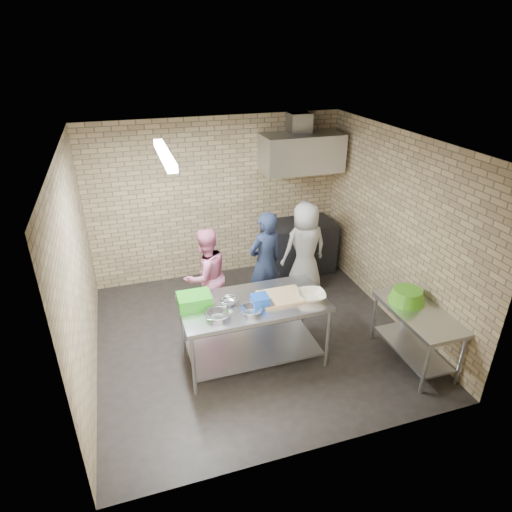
{
  "coord_description": "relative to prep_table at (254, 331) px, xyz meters",
  "views": [
    {
      "loc": [
        -1.5,
        -4.79,
        3.78
      ],
      "look_at": [
        0.1,
        0.2,
        1.15
      ],
      "focal_mm": 30.8,
      "sensor_mm": 36.0,
      "label": 1
    }
  ],
  "objects": [
    {
      "name": "front_wall",
      "position": [
        0.15,
        -1.52,
        0.9
      ],
      "size": [
        4.2,
        0.06,
        2.7
      ],
      "primitive_type": "cube",
      "color": "tan",
      "rests_on": "ground"
    },
    {
      "name": "range_hood",
      "position": [
        1.5,
        2.18,
        1.65
      ],
      "size": [
        1.3,
        0.6,
        0.6
      ],
      "primitive_type": "cube",
      "color": "silver",
      "rests_on": "back_wall"
    },
    {
      "name": "right_wall",
      "position": [
        2.25,
        0.48,
        0.9
      ],
      "size": [
        0.06,
        4.0,
        2.7
      ],
      "primitive_type": "cube",
      "color": "tan",
      "rests_on": "ground"
    },
    {
      "name": "wall_shelf",
      "position": [
        1.8,
        2.37,
        1.47
      ],
      "size": [
        0.8,
        0.2,
        0.04
      ],
      "primitive_type": "cube",
      "color": "#3F2B19",
      "rests_on": "back_wall"
    },
    {
      "name": "green_basin",
      "position": [
        1.93,
        -0.37,
        0.39
      ],
      "size": [
        0.46,
        0.46,
        0.17
      ],
      "primitive_type": null,
      "color": "#59C626",
      "rests_on": "side_counter"
    },
    {
      "name": "side_counter",
      "position": [
        1.95,
        -0.62,
        -0.07
      ],
      "size": [
        0.6,
        1.2,
        0.75
      ],
      "primitive_type": "cube",
      "color": "silver",
      "rests_on": "floor"
    },
    {
      "name": "blue_tub",
      "position": [
        0.05,
        -0.1,
        0.51
      ],
      "size": [
        0.2,
        0.2,
        0.13
      ],
      "primitive_type": "cube",
      "color": "#1747B0",
      "rests_on": "prep_table"
    },
    {
      "name": "mixing_bowl_b",
      "position": [
        -0.3,
        0.05,
        0.48
      ],
      "size": [
        0.25,
        0.25,
        0.07
      ],
      "primitive_type": "imported",
      "rotation": [
        0.0,
        0.0,
        -0.19
      ],
      "color": "#B6B8BD",
      "rests_on": "prep_table"
    },
    {
      "name": "hood_duct",
      "position": [
        1.5,
        2.33,
        2.1
      ],
      "size": [
        0.35,
        0.3,
        0.3
      ],
      "primitive_type": "cube",
      "color": "#A5A8AD",
      "rests_on": "back_wall"
    },
    {
      "name": "left_wall",
      "position": [
        -1.95,
        0.48,
        0.9
      ],
      "size": [
        0.06,
        4.0,
        2.7
      ],
      "primitive_type": "cube",
      "color": "tan",
      "rests_on": "ground"
    },
    {
      "name": "green_crate",
      "position": [
        -0.7,
        0.12,
        0.52
      ],
      "size": [
        0.4,
        0.3,
        0.16
      ],
      "primitive_type": "cube",
      "color": "#25961B",
      "rests_on": "prep_table"
    },
    {
      "name": "ceiling",
      "position": [
        0.15,
        0.48,
        2.25
      ],
      "size": [
        4.2,
        4.2,
        0.0
      ],
      "primitive_type": "plane",
      "rotation": [
        3.14,
        0.0,
        0.0
      ],
      "color": "black",
      "rests_on": "ground"
    },
    {
      "name": "cutting_board",
      "position": [
        0.35,
        -0.02,
        0.46
      ],
      "size": [
        0.54,
        0.42,
        0.03
      ],
      "primitive_type": "cube",
      "color": "tan",
      "rests_on": "prep_table"
    },
    {
      "name": "bottle_red",
      "position": [
        1.55,
        2.37,
        1.58
      ],
      "size": [
        0.07,
        0.07,
        0.18
      ],
      "primitive_type": "cylinder",
      "color": "#B22619",
      "rests_on": "wall_shelf"
    },
    {
      "name": "man_navy",
      "position": [
        0.53,
        1.1,
        0.35
      ],
      "size": [
        0.67,
        0.54,
        1.59
      ],
      "primitive_type": "imported",
      "rotation": [
        0.0,
        0.0,
        3.44
      ],
      "color": "#161F37",
      "rests_on": "floor"
    },
    {
      "name": "mixing_bowl_a",
      "position": [
        -0.5,
        -0.2,
        0.48
      ],
      "size": [
        0.33,
        0.33,
        0.07
      ],
      "primitive_type": "imported",
      "rotation": [
        0.0,
        0.0,
        -0.19
      ],
      "color": "#BABDC2",
      "rests_on": "prep_table"
    },
    {
      "name": "fluorescent_fixture",
      "position": [
        -0.85,
        0.48,
        2.19
      ],
      "size": [
        0.1,
        1.25,
        0.08
      ],
      "primitive_type": "cube",
      "color": "white",
      "rests_on": "ceiling"
    },
    {
      "name": "stove",
      "position": [
        1.5,
        2.13,
        0.0
      ],
      "size": [
        1.2,
        0.7,
        0.9
      ],
      "primitive_type": "cube",
      "color": "black",
      "rests_on": "floor"
    },
    {
      "name": "back_wall",
      "position": [
        0.15,
        2.48,
        0.9
      ],
      "size": [
        4.2,
        0.06,
        2.7
      ],
      "primitive_type": "cube",
      "color": "tan",
      "rests_on": "ground"
    },
    {
      "name": "floor",
      "position": [
        0.15,
        0.48,
        -0.45
      ],
      "size": [
        4.2,
        4.2,
        0.0
      ],
      "primitive_type": "plane",
      "color": "black",
      "rests_on": "ground"
    },
    {
      "name": "bottle_green",
      "position": [
        1.95,
        2.37,
        1.57
      ],
      "size": [
        0.06,
        0.06,
        0.15
      ],
      "primitive_type": "cylinder",
      "color": "green",
      "rests_on": "wall_shelf"
    },
    {
      "name": "ceramic_bowl",
      "position": [
        0.7,
        -0.15,
        0.49
      ],
      "size": [
        0.4,
        0.4,
        0.08
      ],
      "primitive_type": "imported",
      "rotation": [
        0.0,
        0.0,
        -0.19
      ],
      "color": "beige",
      "rests_on": "prep_table"
    },
    {
      "name": "woman_white",
      "position": [
        1.31,
        1.45,
        0.32
      ],
      "size": [
        0.78,
        0.55,
        1.52
      ],
      "primitive_type": "imported",
      "rotation": [
        0.0,
        0.0,
        3.23
      ],
      "color": "silver",
      "rests_on": "floor"
    },
    {
      "name": "prep_table",
      "position": [
        0.0,
        0.0,
        0.0
      ],
      "size": [
        1.78,
        0.89,
        0.89
      ],
      "primitive_type": "cube",
      "color": "silver",
      "rests_on": "floor"
    },
    {
      "name": "mixing_bowl_c",
      "position": [
        -0.1,
        -0.22,
        0.48
      ],
      "size": [
        0.3,
        0.3,
        0.06
      ],
      "primitive_type": "imported",
      "rotation": [
        0.0,
        0.0,
        -0.19
      ],
      "color": "silver",
      "rests_on": "prep_table"
    },
    {
      "name": "woman_pink",
      "position": [
        -0.36,
        1.1,
        0.28
      ],
      "size": [
        0.86,
        0.78,
        1.44
      ],
      "primitive_type": "imported",
      "rotation": [
        0.0,
        0.0,
        3.55
      ],
      "color": "pink",
      "rests_on": "floor"
    }
  ]
}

